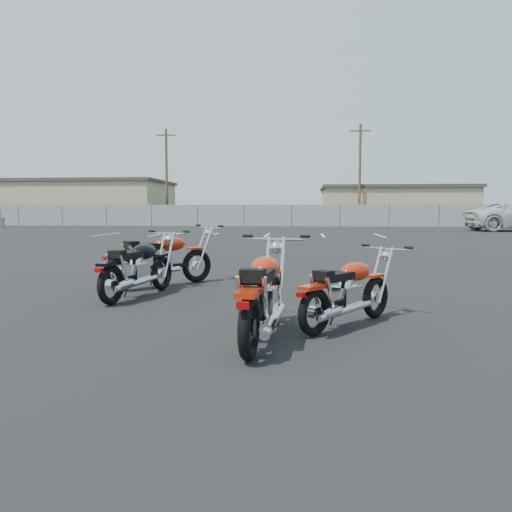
# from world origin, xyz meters

# --- Properties ---
(ground) EXTENTS (120.00, 120.00, 0.00)m
(ground) POSITION_xyz_m (0.00, 0.00, 0.00)
(ground) COLOR black
(ground) RESTS_ON ground
(motorcycle_front_red) EXTENTS (1.81, 1.86, 1.07)m
(motorcycle_front_red) POSITION_xyz_m (-1.58, 1.64, 0.49)
(motorcycle_front_red) COLOR black
(motorcycle_front_red) RESTS_ON ground
(motorcycle_second_black) EXTENTS (0.94, 2.03, 1.00)m
(motorcycle_second_black) POSITION_xyz_m (-1.62, 0.54, 0.45)
(motorcycle_second_black) COLOR black
(motorcycle_second_black) RESTS_ON ground
(motorcycle_third_red) EXTENTS (1.42, 1.65, 0.90)m
(motorcycle_third_red) POSITION_xyz_m (1.43, -1.15, 0.41)
(motorcycle_third_red) COLOR black
(motorcycle_third_red) RESTS_ON ground
(motorcycle_rear_red) EXTENTS (0.83, 2.14, 1.05)m
(motorcycle_rear_red) POSITION_xyz_m (0.50, -1.84, 0.48)
(motorcycle_rear_red) COLOR black
(motorcycle_rear_red) RESTS_ON ground
(chainlink_fence) EXTENTS (80.06, 0.06, 1.80)m
(chainlink_fence) POSITION_xyz_m (-0.00, 35.00, 0.90)
(chainlink_fence) COLOR gray
(chainlink_fence) RESTS_ON ground
(tan_building_west) EXTENTS (18.40, 10.40, 4.30)m
(tan_building_west) POSITION_xyz_m (-22.00, 42.00, 2.16)
(tan_building_west) COLOR tan
(tan_building_west) RESTS_ON ground
(tan_building_east) EXTENTS (14.40, 9.40, 3.70)m
(tan_building_east) POSITION_xyz_m (10.00, 44.00, 1.86)
(tan_building_east) COLOR tan
(tan_building_east) RESTS_ON ground
(utility_pole_b) EXTENTS (1.80, 0.24, 9.00)m
(utility_pole_b) POSITION_xyz_m (-12.00, 40.00, 4.69)
(utility_pole_b) COLOR #4F3724
(utility_pole_b) RESTS_ON ground
(utility_pole_c) EXTENTS (1.80, 0.24, 9.00)m
(utility_pole_c) POSITION_xyz_m (6.00, 39.00, 4.69)
(utility_pole_c) COLOR #4F3724
(utility_pole_c) RESTS_ON ground
(parking_line_stripes) EXTENTS (15.12, 4.00, 0.01)m
(parking_line_stripes) POSITION_xyz_m (-2.50, 20.00, 0.00)
(parking_line_stripes) COLOR silver
(parking_line_stripes) RESTS_ON ground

